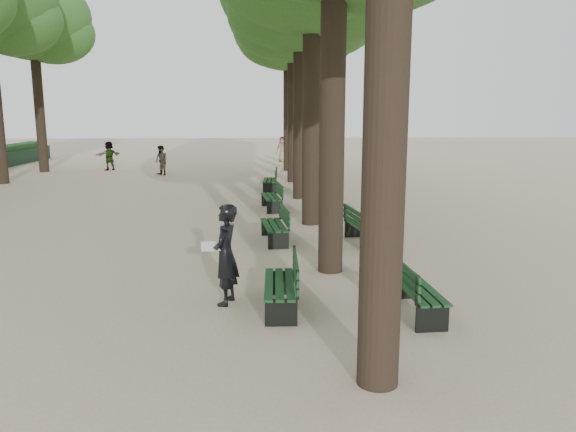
{
  "coord_description": "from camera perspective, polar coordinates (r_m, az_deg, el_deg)",
  "views": [
    {
      "loc": [
        0.09,
        -8.49,
        3.39
      ],
      "look_at": [
        0.6,
        3.0,
        1.2
      ],
      "focal_mm": 35.0,
      "sensor_mm": 36.0,
      "label": 1
    }
  ],
  "objects": [
    {
      "name": "tree_central_5",
      "position": [
        31.8,
        0.01,
        18.48
      ],
      "size": [
        6.0,
        6.0,
        9.95
      ],
      "color": "#33261C",
      "rests_on": "ground"
    },
    {
      "name": "bench_right_3",
      "position": [
        24.55,
        3.43,
        3.46
      ],
      "size": [
        0.74,
        1.85,
        0.92
      ],
      "color": "black",
      "rests_on": "ground"
    },
    {
      "name": "bench_right_1",
      "position": [
        14.46,
        7.65,
        -1.76
      ],
      "size": [
        0.81,
        1.86,
        0.92
      ],
      "color": "black",
      "rests_on": "ground"
    },
    {
      "name": "pedestrian_d",
      "position": [
        37.04,
        -0.57,
        6.8
      ],
      "size": [
        0.87,
        0.56,
        1.65
      ],
      "primitive_type": "imported",
      "rotation": [
        0.0,
        0.0,
        5.97
      ],
      "color": "#262628",
      "rests_on": "ground"
    },
    {
      "name": "pedestrian_a",
      "position": [
        30.13,
        -12.74,
        5.54
      ],
      "size": [
        0.77,
        0.74,
        1.55
      ],
      "primitive_type": "imported",
      "rotation": [
        0.0,
        0.0,
        5.54
      ],
      "color": "#262628",
      "rests_on": "ground"
    },
    {
      "name": "bench_left_0",
      "position": [
        9.72,
        -0.78,
        -7.91
      ],
      "size": [
        0.61,
        1.81,
        0.92
      ],
      "color": "black",
      "rests_on": "ground"
    },
    {
      "name": "bench_left_1",
      "position": [
        14.55,
        -1.4,
        -1.6
      ],
      "size": [
        0.76,
        1.85,
        0.92
      ],
      "color": "black",
      "rests_on": "ground"
    },
    {
      "name": "bench_right_0",
      "position": [
        9.73,
        12.88,
        -8.17
      ],
      "size": [
        0.67,
        1.83,
        0.92
      ],
      "color": "black",
      "rests_on": "ground"
    },
    {
      "name": "tree_far_5",
      "position": [
        34.06,
        -24.57,
        17.87
      ],
      "size": [
        6.0,
        6.0,
        10.45
      ],
      "color": "#33261C",
      "rests_on": "ground"
    },
    {
      "name": "man_with_map",
      "position": [
        9.87,
        -6.36,
        -3.93
      ],
      "size": [
        0.69,
        0.78,
        1.79
      ],
      "color": "black",
      "rests_on": "ground"
    },
    {
      "name": "pedestrian_e",
      "position": [
        33.43,
        -17.71,
        5.85
      ],
      "size": [
        1.3,
        1.3,
        1.63
      ],
      "primitive_type": "imported",
      "rotation": [
        0.0,
        0.0,
        3.93
      ],
      "color": "#262628",
      "rests_on": "ground"
    },
    {
      "name": "pedestrian_b",
      "position": [
        36.89,
        3.88,
        6.83
      ],
      "size": [
        0.72,
        1.17,
        1.73
      ],
      "primitive_type": "imported",
      "rotation": [
        0.0,
        0.0,
        1.93
      ],
      "color": "#262628",
      "rests_on": "ground"
    },
    {
      "name": "bench_right_2",
      "position": [
        19.83,
        4.86,
        1.69
      ],
      "size": [
        0.78,
        1.85,
        0.92
      ],
      "color": "black",
      "rests_on": "ground"
    },
    {
      "name": "pedestrian_c",
      "position": [
        33.99,
        3.38,
        6.61
      ],
      "size": [
        1.14,
        0.56,
        1.86
      ],
      "primitive_type": "imported",
      "rotation": [
        0.0,
        0.0,
        3.32
      ],
      "color": "#262628",
      "rests_on": "ground"
    },
    {
      "name": "bench_left_2",
      "position": [
        19.23,
        -1.69,
        1.44
      ],
      "size": [
        0.77,
        1.85,
        0.92
      ],
      "color": "black",
      "rests_on": "ground"
    },
    {
      "name": "ground",
      "position": [
        9.14,
        -2.98,
        -11.0
      ],
      "size": [
        120.0,
        120.0,
        0.0
      ],
      "primitive_type": "plane",
      "color": "#C3AF94",
      "rests_on": "ground"
    },
    {
      "name": "tree_central_4",
      "position": [
        26.86,
        0.52,
        19.9
      ],
      "size": [
        6.0,
        6.0,
        9.95
      ],
      "color": "#33261C",
      "rests_on": "ground"
    },
    {
      "name": "bench_left_3",
      "position": [
        23.78,
        -1.86,
        3.24
      ],
      "size": [
        0.66,
        1.83,
        0.92
      ],
      "color": "black",
      "rests_on": "ground"
    }
  ]
}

